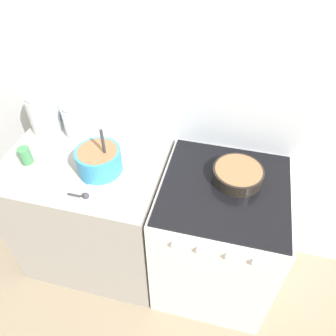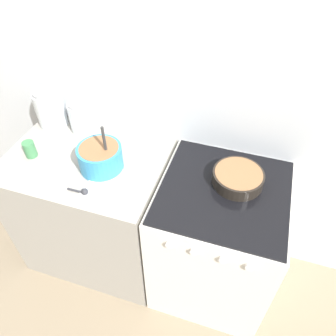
# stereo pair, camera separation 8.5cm
# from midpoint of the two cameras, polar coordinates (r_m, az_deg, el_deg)

# --- Properties ---
(ground_plane) EXTENTS (12.00, 12.00, 0.00)m
(ground_plane) POSITION_cam_midpoint_polar(r_m,az_deg,el_deg) (2.36, -2.86, -23.02)
(ground_plane) COLOR gray
(wall_back) EXTENTS (4.81, 0.05, 2.40)m
(wall_back) POSITION_cam_midpoint_polar(r_m,az_deg,el_deg) (1.87, 3.39, 12.50)
(wall_back) COLOR silver
(wall_back) RESTS_ON ground_plane
(countertop_cabinet) EXTENTS (0.91, 0.68, 0.92)m
(countertop_cabinet) POSITION_cam_midpoint_polar(r_m,az_deg,el_deg) (2.25, -11.28, -6.98)
(countertop_cabinet) COLOR #9E998E
(countertop_cabinet) RESTS_ON ground_plane
(stove) EXTENTS (0.69, 0.70, 0.92)m
(stove) POSITION_cam_midpoint_polar(r_m,az_deg,el_deg) (2.08, 9.52, -12.38)
(stove) COLOR white
(stove) RESTS_ON ground_plane
(mixing_bowl) EXTENTS (0.24, 0.24, 0.29)m
(mixing_bowl) POSITION_cam_midpoint_polar(r_m,az_deg,el_deg) (1.79, -10.38, 1.96)
(mixing_bowl) COLOR #338CBF
(mixing_bowl) RESTS_ON countertop_cabinet
(baking_pan) EXTENTS (0.27, 0.27, 0.07)m
(baking_pan) POSITION_cam_midpoint_polar(r_m,az_deg,el_deg) (1.75, 13.46, -1.65)
(baking_pan) COLOR black
(baking_pan) RESTS_ON stove
(storage_jar_left) EXTENTS (0.18, 0.18, 0.24)m
(storage_jar_left) POSITION_cam_midpoint_polar(r_m,az_deg,el_deg) (2.17, -18.67, 9.48)
(storage_jar_left) COLOR silver
(storage_jar_left) RESTS_ON countertop_cabinet
(storage_jar_middle) EXTENTS (0.14, 0.14, 0.20)m
(storage_jar_middle) POSITION_cam_midpoint_polar(r_m,az_deg,el_deg) (2.07, -13.78, 8.33)
(storage_jar_middle) COLOR silver
(storage_jar_middle) RESTS_ON countertop_cabinet
(tin_can) EXTENTS (0.07, 0.07, 0.10)m
(tin_can) POSITION_cam_midpoint_polar(r_m,az_deg,el_deg) (1.99, -21.81, 3.03)
(tin_can) COLOR #3F7F4C
(tin_can) RESTS_ON countertop_cabinet
(recipe_page) EXTENTS (0.20, 0.28, 0.01)m
(recipe_page) POSITION_cam_midpoint_polar(r_m,az_deg,el_deg) (1.74, -9.50, -2.96)
(recipe_page) COLOR white
(recipe_page) RESTS_ON countertop_cabinet
(measuring_spoon) EXTENTS (0.12, 0.04, 0.04)m
(measuring_spoon) POSITION_cam_midpoint_polar(r_m,az_deg,el_deg) (1.71, -13.26, -4.03)
(measuring_spoon) COLOR #333338
(measuring_spoon) RESTS_ON countertop_cabinet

